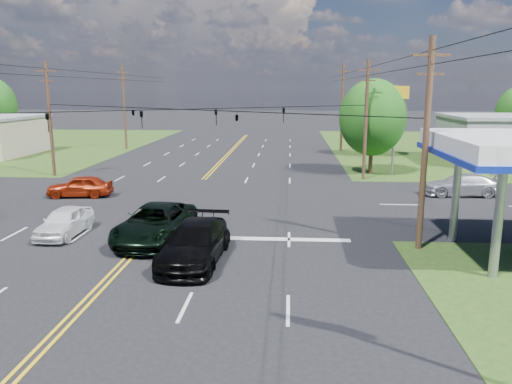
# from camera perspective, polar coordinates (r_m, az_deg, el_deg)

# --- Properties ---
(ground) EXTENTS (280.00, 280.00, 0.00)m
(ground) POSITION_cam_1_polar(r_m,az_deg,el_deg) (33.16, -8.35, -1.08)
(ground) COLOR black
(ground) RESTS_ON ground
(stop_bar) EXTENTS (10.00, 0.50, 0.02)m
(stop_bar) POSITION_cam_1_polar(r_m,az_deg,el_deg) (24.76, -0.87, -5.38)
(stop_bar) COLOR silver
(stop_bar) RESTS_ON ground
(pole_se) EXTENTS (1.60, 0.28, 9.50)m
(pole_se) POSITION_cam_1_polar(r_m,az_deg,el_deg) (23.49, 18.81, 5.32)
(pole_se) COLOR #3B2619
(pole_se) RESTS_ON ground
(pole_nw) EXTENTS (1.60, 0.28, 9.50)m
(pole_nw) POSITION_cam_1_polar(r_m,az_deg,el_deg) (45.30, -22.49, 7.86)
(pole_nw) COLOR #3B2619
(pole_nw) RESTS_ON ground
(pole_ne) EXTENTS (1.60, 0.28, 9.50)m
(pole_ne) POSITION_cam_1_polar(r_m,az_deg,el_deg) (41.09, 12.45, 8.16)
(pole_ne) COLOR #3B2619
(pole_ne) RESTS_ON ground
(pole_left_far) EXTENTS (1.60, 0.28, 10.00)m
(pole_left_far) POSITION_cam_1_polar(r_m,az_deg,el_deg) (62.88, -14.82, 9.43)
(pole_left_far) COLOR #3B2619
(pole_left_far) RESTS_ON ground
(pole_right_far) EXTENTS (1.60, 0.28, 10.00)m
(pole_right_far) POSITION_cam_1_polar(r_m,az_deg,el_deg) (59.92, 9.81, 9.55)
(pole_right_far) COLOR #3B2619
(pole_right_far) RESTS_ON ground
(span_wire_signals) EXTENTS (26.00, 18.00, 1.13)m
(span_wire_signals) POSITION_cam_1_polar(r_m,az_deg,el_deg) (32.37, -8.67, 9.32)
(span_wire_signals) COLOR black
(span_wire_signals) RESTS_ON ground
(power_lines) EXTENTS (26.04, 100.00, 0.64)m
(power_lines) POSITION_cam_1_polar(r_m,az_deg,el_deg) (30.42, -9.66, 14.05)
(power_lines) COLOR black
(power_lines) RESTS_ON ground
(tree_right_a) EXTENTS (5.70, 5.70, 8.18)m
(tree_right_a) POSITION_cam_1_polar(r_m,az_deg,el_deg) (44.21, 13.18, 8.30)
(tree_right_a) COLOR #3B2619
(tree_right_a) RESTS_ON ground
(tree_right_b) EXTENTS (4.94, 4.94, 7.09)m
(tree_right_b) POSITION_cam_1_polar(r_m,az_deg,el_deg) (56.47, 13.76, 8.30)
(tree_right_b) COLOR #3B2619
(tree_right_b) RESTS_ON ground
(pickup_dkgreen) EXTENTS (3.29, 6.40, 1.73)m
(pickup_dkgreen) POSITION_cam_1_polar(r_m,az_deg,el_deg) (24.78, -11.43, -3.52)
(pickup_dkgreen) COLOR black
(pickup_dkgreen) RESTS_ON ground
(suv_black) EXTENTS (2.67, 5.91, 1.68)m
(suv_black) POSITION_cam_1_polar(r_m,az_deg,el_deg) (21.52, -6.99, -5.79)
(suv_black) COLOR black
(suv_black) RESTS_ON ground
(pickup_white) EXTENTS (1.79, 4.24, 1.43)m
(pickup_white) POSITION_cam_1_polar(r_m,az_deg,el_deg) (26.96, -21.03, -3.17)
(pickup_white) COLOR white
(pickup_white) RESTS_ON ground
(sedan_red) EXTENTS (4.51, 2.23, 1.48)m
(sedan_red) POSITION_cam_1_polar(r_m,az_deg,el_deg) (36.19, -19.48, 0.64)
(sedan_red) COLOR maroon
(sedan_red) RESTS_ON ground
(sedan_far) EXTENTS (5.29, 2.32, 1.51)m
(sedan_far) POSITION_cam_1_polar(r_m,az_deg,el_deg) (37.32, 22.42, 0.77)
(sedan_far) COLOR silver
(sedan_far) RESTS_ON ground
(polesign_ne) EXTENTS (2.05, 0.92, 7.58)m
(polesign_ne) POSITION_cam_1_polar(r_m,az_deg,el_deg) (43.71, 15.64, 9.41)
(polesign_ne) COLOR #A5A5AA
(polesign_ne) RESTS_ON ground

